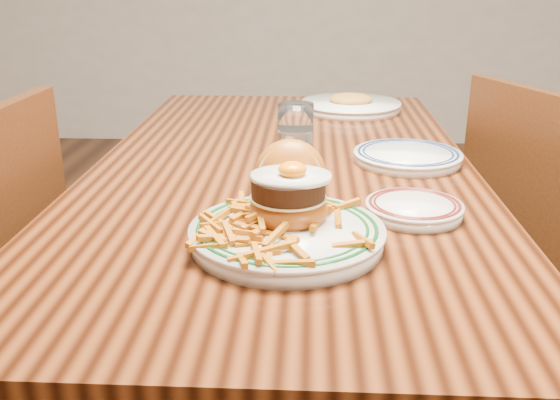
{
  "coord_description": "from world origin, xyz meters",
  "views": [
    {
      "loc": [
        0.06,
        -1.34,
        1.16
      ],
      "look_at": [
        0.01,
        -0.42,
        0.82
      ],
      "focal_mm": 40.0,
      "sensor_mm": 36.0,
      "label": 1
    }
  ],
  "objects_px": {
    "side_plate": "(414,208)",
    "main_plate": "(288,216)",
    "table": "(283,201)",
    "chair_right": "(547,246)"
  },
  "relations": [
    {
      "from": "table",
      "to": "chair_right",
      "type": "xyz_separation_m",
      "value": [
        0.68,
        0.17,
        -0.18
      ]
    },
    {
      "from": "table",
      "to": "chair_right",
      "type": "bearing_deg",
      "value": 14.06
    },
    {
      "from": "side_plate",
      "to": "table",
      "type": "bearing_deg",
      "value": 146.93
    },
    {
      "from": "table",
      "to": "main_plate",
      "type": "bearing_deg",
      "value": -86.46
    },
    {
      "from": "table",
      "to": "main_plate",
      "type": "distance_m",
      "value": 0.44
    },
    {
      "from": "chair_right",
      "to": "side_plate",
      "type": "height_order",
      "value": "chair_right"
    },
    {
      "from": "side_plate",
      "to": "main_plate",
      "type": "bearing_deg",
      "value": -134.81
    },
    {
      "from": "table",
      "to": "main_plate",
      "type": "height_order",
      "value": "main_plate"
    },
    {
      "from": "chair_right",
      "to": "main_plate",
      "type": "bearing_deg",
      "value": 19.87
    },
    {
      "from": "table",
      "to": "chair_right",
      "type": "relative_size",
      "value": 1.77
    }
  ]
}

